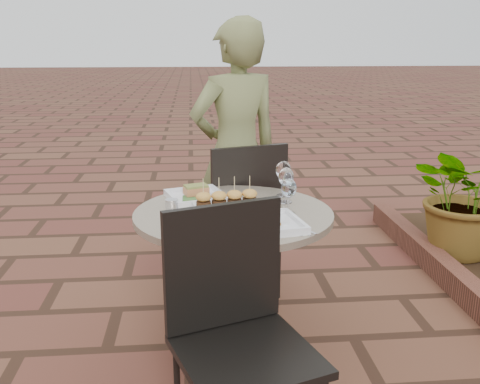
{
  "coord_description": "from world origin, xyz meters",
  "views": [
    {
      "loc": [
        0.03,
        -2.38,
        1.47
      ],
      "look_at": [
        0.24,
        -0.09,
        0.82
      ],
      "focal_mm": 40.0,
      "sensor_mm": 36.0,
      "label": 1
    }
  ],
  "objects": [
    {
      "name": "ground",
      "position": [
        0.0,
        0.0,
        0.0
      ],
      "size": [
        60.0,
        60.0,
        0.0
      ],
      "primitive_type": "plane",
      "color": "brown",
      "rests_on": "ground"
    },
    {
      "name": "cafe_table",
      "position": [
        0.21,
        -0.09,
        0.48
      ],
      "size": [
        0.9,
        0.9,
        0.73
      ],
      "color": "gray",
      "rests_on": "ground"
    },
    {
      "name": "chair_far",
      "position": [
        0.31,
        0.52,
        0.55
      ],
      "size": [
        0.55,
        0.55,
        0.93
      ],
      "rotation": [
        0.0,
        0.0,
        3.43
      ],
      "color": "black",
      "rests_on": "ground"
    },
    {
      "name": "chair_near",
      "position": [
        0.17,
        -0.72,
        0.55
      ],
      "size": [
        0.56,
        0.56,
        0.93
      ],
      "rotation": [
        0.0,
        0.0,
        0.34
      ],
      "color": "black",
      "rests_on": "ground"
    },
    {
      "name": "diner",
      "position": [
        0.29,
        0.8,
        0.8
      ],
      "size": [
        0.69,
        0.58,
        1.61
      ],
      "primitive_type": "imported",
      "rotation": [
        0.0,
        0.0,
        3.52
      ],
      "color": "#646839",
      "rests_on": "ground"
    },
    {
      "name": "plate_salmon",
      "position": [
        0.04,
        0.12,
        0.75
      ],
      "size": [
        0.32,
        0.32,
        0.07
      ],
      "rotation": [
        0.0,
        0.0,
        0.31
      ],
      "color": "white",
      "rests_on": "cafe_table"
    },
    {
      "name": "plate_sliders",
      "position": [
        0.18,
        -0.13,
        0.77
      ],
      "size": [
        0.3,
        0.3,
        0.17
      ],
      "rotation": [
        0.0,
        0.0,
        0.15
      ],
      "color": "white",
      "rests_on": "cafe_table"
    },
    {
      "name": "plate_tuna",
      "position": [
        0.33,
        -0.31,
        0.75
      ],
      "size": [
        0.31,
        0.31,
        0.03
      ],
      "rotation": [
        0.0,
        0.0,
        0.18
      ],
      "color": "white",
      "rests_on": "cafe_table"
    },
    {
      "name": "wine_glass_right",
      "position": [
        0.45,
        -0.14,
        0.84
      ],
      "size": [
        0.07,
        0.07,
        0.16
      ],
      "color": "white",
      "rests_on": "cafe_table"
    },
    {
      "name": "wine_glass_mid",
      "position": [
        0.47,
        0.14,
        0.86
      ],
      "size": [
        0.08,
        0.08,
        0.18
      ],
      "color": "white",
      "rests_on": "cafe_table"
    },
    {
      "name": "wine_glass_far",
      "position": [
        0.47,
        0.03,
        0.85
      ],
      "size": [
        0.07,
        0.07,
        0.17
      ],
      "color": "white",
      "rests_on": "cafe_table"
    },
    {
      "name": "steel_ramekin",
      "position": [
        -0.07,
        -0.02,
        0.75
      ],
      "size": [
        0.08,
        0.08,
        0.04
      ],
      "primitive_type": "cylinder",
      "rotation": [
        0.0,
        0.0,
        0.37
      ],
      "color": "silver",
      "rests_on": "cafe_table"
    },
    {
      "name": "cutlery_set",
      "position": [
        0.45,
        -0.35,
        0.73
      ],
      "size": [
        0.15,
        0.21,
        0.0
      ],
      "primitive_type": null,
      "rotation": [
        0.0,
        0.0,
        0.42
      ],
      "color": "silver",
      "rests_on": "cafe_table"
    },
    {
      "name": "planter_curb",
      "position": [
        1.6,
        0.3,
        0.07
      ],
      "size": [
        0.12,
        3.0,
        0.15
      ],
      "primitive_type": "cube",
      "color": "brown",
      "rests_on": "ground"
    },
    {
      "name": "potted_plant_a",
      "position": [
        1.85,
        0.91,
        0.49
      ],
      "size": [
        0.9,
        0.82,
        0.86
      ],
      "primitive_type": "imported",
      "rotation": [
        0.0,
        0.0,
        0.21
      ],
      "color": "#33662D",
      "rests_on": "mulch_bed"
    }
  ]
}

